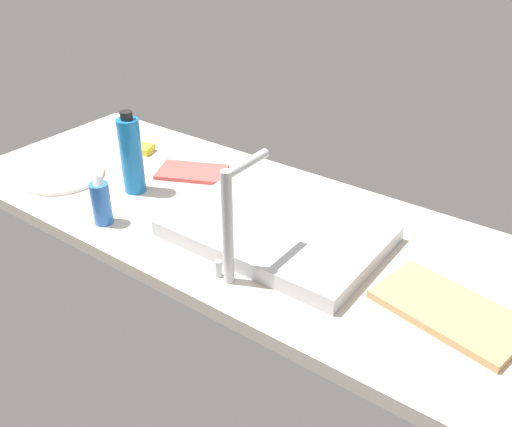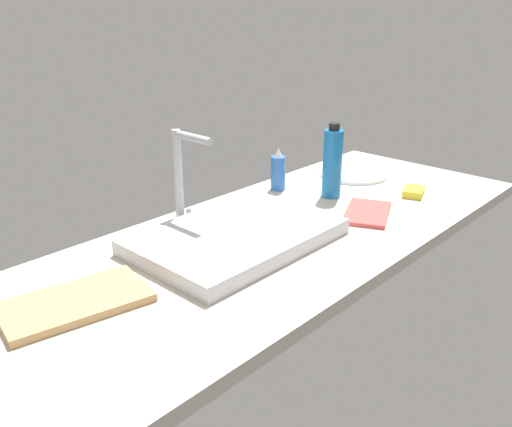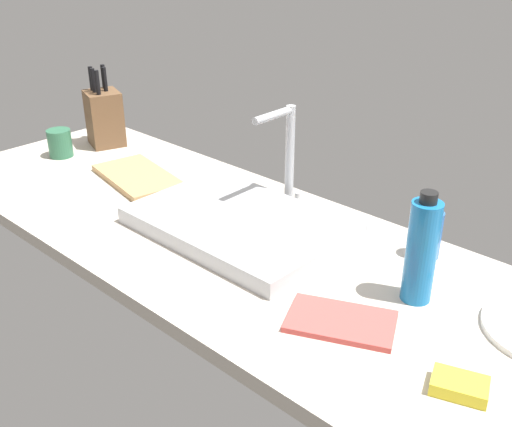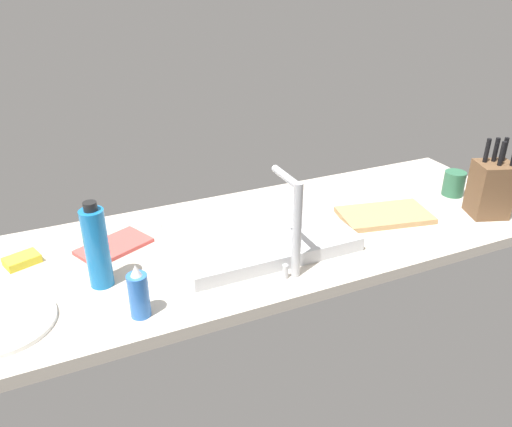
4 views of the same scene
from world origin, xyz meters
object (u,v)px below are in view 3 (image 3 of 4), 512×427
at_px(soap_bottle, 431,233).
at_px(coffee_mug, 60,143).
at_px(water_bottle, 421,251).
at_px(dish_sponge, 459,386).
at_px(knife_block, 104,117).
at_px(cutting_board, 138,177).
at_px(faucet, 286,149).
at_px(dish_towel, 341,321).
at_px(sink_basin, 239,224).

distance_m(soap_bottle, coffee_mug, 1.20).
height_order(soap_bottle, coffee_mug, soap_bottle).
bearing_deg(water_bottle, dish_sponge, -45.34).
relative_size(knife_block, cutting_board, 0.89).
xyz_separation_m(cutting_board, dish_sponge, (1.09, -0.18, 0.00)).
xyz_separation_m(faucet, dish_sponge, (0.66, -0.34, -0.15)).
height_order(knife_block, soap_bottle, knife_block).
bearing_deg(water_bottle, soap_bottle, 110.61).
bearing_deg(cutting_board, faucet, 20.68).
bearing_deg(dish_towel, cutting_board, 168.95).
height_order(cutting_board, coffee_mug, coffee_mug).
xyz_separation_m(sink_basin, dish_towel, (0.40, -0.14, -0.01)).
bearing_deg(cutting_board, coffee_mug, -171.70).
height_order(soap_bottle, dish_towel, soap_bottle).
height_order(faucet, water_bottle, faucet).
bearing_deg(soap_bottle, sink_basin, -153.07).
bearing_deg(dish_towel, coffee_mug, 174.36).
bearing_deg(dish_towel, faucet, 141.88).
bearing_deg(coffee_mug, cutting_board, 8.30).
bearing_deg(coffee_mug, sink_basin, 1.62).
height_order(coffee_mug, dish_sponge, coffee_mug).
xyz_separation_m(water_bottle, dish_sponge, (0.19, -0.19, -0.10)).
distance_m(sink_basin, faucet, 0.23).
xyz_separation_m(faucet, knife_block, (-0.75, -0.05, -0.07)).
distance_m(dish_towel, coffee_mug, 1.19).
bearing_deg(water_bottle, knife_block, 174.93).
distance_m(sink_basin, soap_bottle, 0.45).
relative_size(soap_bottle, water_bottle, 0.59).
relative_size(cutting_board, coffee_mug, 3.31).
height_order(sink_basin, cutting_board, sink_basin).
bearing_deg(water_bottle, coffee_mug, -177.38).
relative_size(cutting_board, soap_bottle, 2.08).
bearing_deg(soap_bottle, dish_towel, -89.37).
bearing_deg(knife_block, dish_towel, 6.13).
bearing_deg(coffee_mug, dish_towel, -5.64).
bearing_deg(knife_block, soap_bottle, 22.67).
bearing_deg(cutting_board, dish_towel, -11.05).
bearing_deg(cutting_board, soap_bottle, 11.86).
relative_size(sink_basin, dish_sponge, 5.69).
xyz_separation_m(sink_basin, water_bottle, (0.46, 0.03, 0.09)).
distance_m(knife_block, coffee_mug, 0.17).
bearing_deg(coffee_mug, soap_bottle, 10.86).
distance_m(coffee_mug, dish_sponge, 1.43).
relative_size(sink_basin, faucet, 1.90).
distance_m(sink_basin, water_bottle, 0.47).
xyz_separation_m(sink_basin, faucet, (-0.01, 0.19, 0.14)).
xyz_separation_m(coffee_mug, dish_sponge, (1.43, -0.13, -0.03)).
bearing_deg(sink_basin, cutting_board, 176.53).
bearing_deg(cutting_board, knife_block, 160.03).
bearing_deg(soap_bottle, water_bottle, -69.39).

